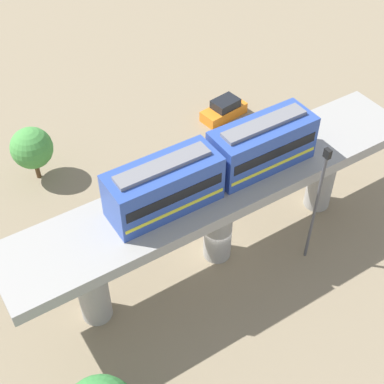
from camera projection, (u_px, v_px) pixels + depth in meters
ground_plane at (217, 253)px, 38.25m from camera, size 120.00×120.00×0.00m
viaduct at (219, 200)px, 34.59m from camera, size 5.20×28.00×6.88m
train at (215, 165)px, 32.21m from camera, size 2.64×13.55×3.24m
parked_car_yellow at (198, 174)px, 43.00m from camera, size 2.58×4.47×1.76m
parked_car_orange at (224, 110)px, 49.13m from camera, size 2.35×4.41×1.76m
tree_mid_lot at (32, 148)px, 41.83m from camera, size 3.24×3.24×4.60m
signal_post at (317, 201)px, 34.48m from camera, size 0.44×0.28×9.48m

